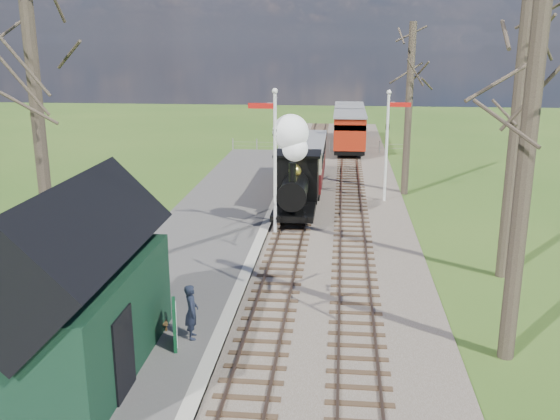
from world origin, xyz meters
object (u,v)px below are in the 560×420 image
Objects in this scene: red_carriage_b at (349,122)px; red_carriage_a at (349,132)px; station_shed at (74,291)px; person at (192,312)px; semaphore_near at (273,152)px; semaphore_far at (388,138)px; locomotive at (295,174)px; bench at (155,312)px; coach at (304,162)px; sign_board at (175,324)px.

red_carriage_a is at bearing -90.00° from red_carriage_b.
person is (2.39, 1.88, -1.29)m from station_shed.
semaphore_near reaches higher than semaphore_far.
semaphore_near reaches higher than red_carriage_b.
locomotive is at bearing 70.01° from semaphore_near.
red_carriage_a is at bearing 80.34° from semaphore_near.
person is at bearing -96.42° from semaphore_near.
bench is 0.89× the size of person.
station_shed is 1.10× the size of semaphore_far.
bench is 1.54m from person.
coach is (0.77, 8.15, -1.98)m from semaphore_near.
semaphore_far is 3.69× the size of person.
station_shed is at bearing 114.97° from person.
semaphore_near reaches higher than locomotive.
sign_board is 0.80× the size of person.
coach is at bearing -19.22° from person.
coach is 5.68× the size of bench.
semaphore_far is 5.16m from coach.
bench is (-7.55, -15.35, -2.79)m from semaphore_far.
semaphore_near is (3.53, 12.00, 1.35)m from station_shed.
coach is (-4.37, 2.15, -1.71)m from semaphore_far.
person is at bearing -111.29° from semaphore_far.
red_carriage_b is (2.61, 23.22, -0.59)m from locomotive.
sign_board is at bearing 133.13° from person.
semaphore_near is 25.60m from red_carriage_b.
bench is (-2.41, -9.35, -3.06)m from semaphore_near.
coach is at bearing 84.61° from semaphore_near.
red_carriage_b reaches higher than bench.
semaphore_near reaches higher than sign_board.
station_shed is 20.62m from coach.
red_carriage_b reaches higher than person.
semaphore_near is at bearing -99.66° from red_carriage_a.
sign_board is (-1.48, -10.63, -2.80)m from semaphore_near.
semaphore_far is 1.00× the size of red_carriage_a.
station_shed is 3.31m from person.
red_carriage_b is at bearing 80.53° from bench.
station_shed reaches higher than bench.
bench is (-3.18, -17.50, -1.08)m from coach.
coach is at bearing 153.81° from semaphore_far.
semaphore_far is 18.08m from sign_board.
semaphore_far is at bearing 63.80° from bench.
semaphore_far reaches higher than station_shed.
locomotive reaches higher than bench.
red_carriage_b reaches higher than sign_board.
person is (-1.14, -10.12, -2.65)m from semaphore_near.
locomotive is at bearing 80.03° from sign_board.
sign_board is at bearing -97.68° from red_carriage_b.
person is (-1.90, -12.20, -1.27)m from locomotive.
red_carriage_a is at bearing 77.42° from coach.
semaphore_far is (8.67, 18.00, 1.08)m from station_shed.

